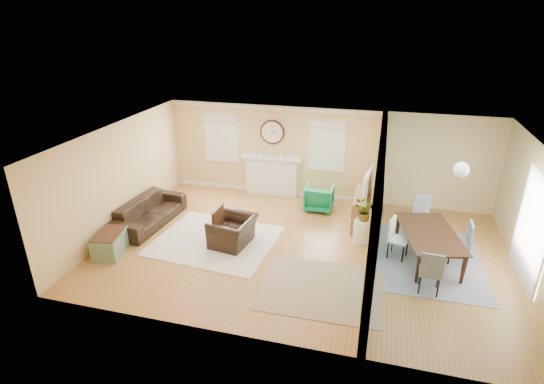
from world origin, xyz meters
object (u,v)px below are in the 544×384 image
Objects in this scene: sofa at (149,212)px; dining_table at (429,246)px; credenza at (362,210)px; eames_chair at (233,231)px; green_chair at (319,198)px.

sofa is 6.68m from dining_table.
eames_chair is at bearing -147.68° from credenza.
green_chair is 0.55× the size of credenza.
credenza is at bearing 130.37° from eames_chair.
dining_table is (4.29, 0.43, 0.01)m from eames_chair.
eames_chair reaches higher than sofa.
sofa is 2.43m from eames_chair.
eames_chair is (2.39, -0.44, 0.00)m from sofa.
green_chair is at bearing 153.07° from credenza.
eames_chair is 1.34× the size of green_chair.
credenza reaches higher than green_chair.
eames_chair is at bearing -96.54° from sofa.
credenza reaches higher than sofa.
green_chair reaches higher than dining_table.
eames_chair is 4.32m from dining_table.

